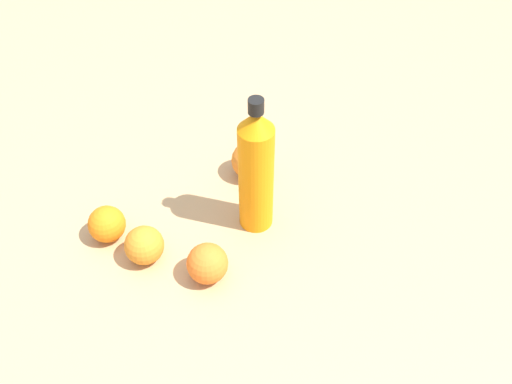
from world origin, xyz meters
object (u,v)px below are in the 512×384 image
object	(u,v)px
orange_0	(107,223)
orange_2	(250,160)
water_bottle	(256,171)
orange_1	(144,245)
orange_3	(207,263)

from	to	relation	value
orange_0	orange_2	bearing A→B (deg)	-166.39
water_bottle	orange_1	world-z (taller)	water_bottle
water_bottle	orange_0	bearing A→B (deg)	-8.87
water_bottle	orange_3	world-z (taller)	water_bottle
orange_3	orange_2	bearing A→B (deg)	-123.77
water_bottle	orange_1	bearing A→B (deg)	7.98
orange_0	orange_1	world-z (taller)	orange_1
orange_1	orange_2	bearing A→B (deg)	-148.86
orange_0	orange_1	xyz separation A→B (m)	(-0.06, 0.08, 0.00)
orange_1	orange_3	xyz separation A→B (m)	(-0.10, 0.07, 0.00)
orange_0	orange_2	size ratio (longest dim) A/B	0.88
water_bottle	orange_1	distance (m)	0.24
orange_2	orange_0	bearing A→B (deg)	13.61
orange_1	orange_2	size ratio (longest dim) A/B	0.91
orange_2	orange_3	size ratio (longest dim) A/B	1.08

